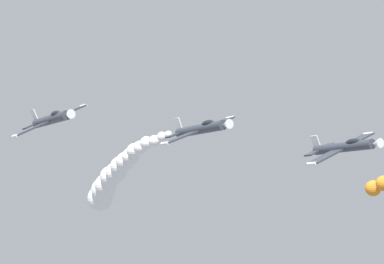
# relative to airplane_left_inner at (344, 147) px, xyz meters

# --- Properties ---
(airplane_left_inner) EXTENTS (8.89, 10.35, 4.19)m
(airplane_left_inner) POSITION_rel_airplane_left_inner_xyz_m (0.00, 0.00, 0.00)
(airplane_left_inner) COLOR #333842
(airplane_right_inner) EXTENTS (9.03, 10.35, 3.83)m
(airplane_right_inner) POSITION_rel_airplane_left_inner_xyz_m (13.38, -8.27, 2.01)
(airplane_right_inner) COLOR #333842
(smoke_trail_right_inner) EXTENTS (5.31, 26.39, 9.10)m
(smoke_trail_right_inner) POSITION_rel_airplane_left_inner_xyz_m (11.64, -33.62, -2.34)
(smoke_trail_right_inner) COLOR white
(airplane_left_outer) EXTENTS (8.74, 10.35, 4.53)m
(airplane_left_outer) POSITION_rel_airplane_left_inner_xyz_m (26.05, -20.25, 3.52)
(airplane_left_outer) COLOR #333842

